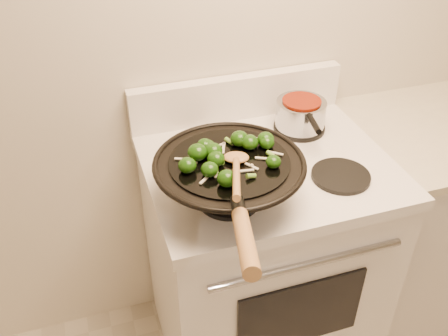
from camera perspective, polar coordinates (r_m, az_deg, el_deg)
name	(u,v)px	position (r m, az deg, el deg)	size (l,w,h in m)	color
stove	(261,259)	(1.90, 4.26, -10.36)	(0.78, 0.67, 1.08)	white
counter_unit	(438,214)	(2.29, 23.27, -4.83)	(0.85, 0.62, 0.91)	silver
wok	(229,178)	(1.38, 0.62, -1.21)	(0.42, 0.69, 0.23)	black
stirfry	(227,152)	(1.36, 0.33, 1.78)	(0.30, 0.22, 0.05)	#143908
wooden_spoon	(236,168)	(1.27, 1.42, 0.04)	(0.15, 0.31, 0.11)	#A27240
saucepan	(301,114)	(1.75, 8.76, 6.17)	(0.17, 0.28, 0.10)	#999BA2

